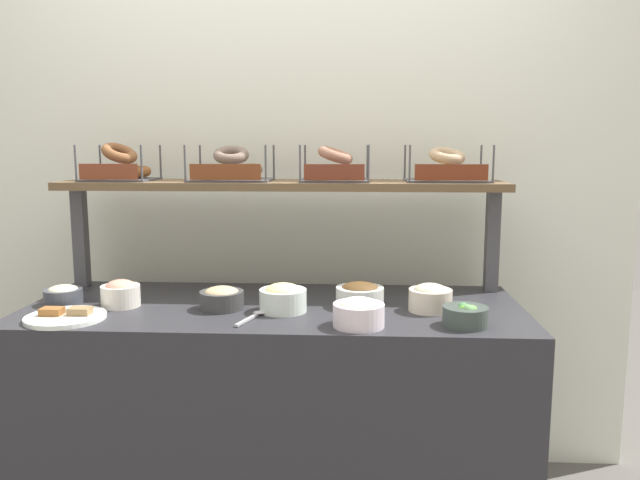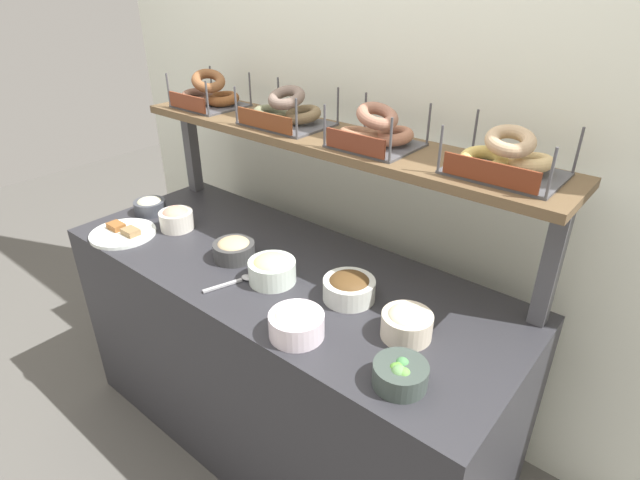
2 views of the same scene
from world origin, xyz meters
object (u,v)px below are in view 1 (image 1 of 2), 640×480
object	(u,v)px
bowl_potato_salad	(430,297)
bagel_basket_everything	(335,169)
serving_plate_white	(66,316)
bowl_hummus	(222,298)
bagel_basket_poppy	(231,169)
bowl_veggie_mix	(466,315)
bowl_chocolate_spread	(360,294)
bagel_basket_plain	(446,169)
bowl_cream_cheese	(359,312)
serving_spoon_near_plate	(254,316)
bowl_egg_salad	(283,298)
bowl_lox_spread	(121,293)
bowl_tuna_salad	(63,295)
bagel_basket_cinnamon_raisin	(119,168)

from	to	relation	value
bowl_potato_salad	bagel_basket_everything	world-z (taller)	bagel_basket_everything
serving_plate_white	bagel_basket_everything	world-z (taller)	bagel_basket_everything
bowl_hummus	bagel_basket_poppy	world-z (taller)	bagel_basket_poppy
bowl_hummus	bagel_basket_everything	xyz separation A→B (m)	(0.38, 0.32, 0.44)
bowl_hummus	bowl_potato_salad	xyz separation A→B (m)	(0.73, 0.02, 0.01)
bowl_hummus	bowl_veggie_mix	xyz separation A→B (m)	(0.82, -0.17, -0.00)
bowl_chocolate_spread	bagel_basket_everything	xyz separation A→B (m)	(-0.10, 0.26, 0.43)
bowl_veggie_mix	bagel_basket_plain	distance (m)	0.67
bowl_chocolate_spread	serving_plate_white	world-z (taller)	bowl_chocolate_spread
bowl_veggie_mix	bowl_cream_cheese	distance (m)	0.34
serving_spoon_near_plate	bowl_hummus	bearing A→B (deg)	140.04
bowl_chocolate_spread	bowl_hummus	world-z (taller)	bowl_chocolate_spread
serving_plate_white	bagel_basket_everything	bearing A→B (deg)	29.10
bowl_cream_cheese	bagel_basket_plain	world-z (taller)	bagel_basket_plain
bowl_egg_salad	serving_plate_white	bearing A→B (deg)	-168.65
bowl_veggie_mix	bowl_potato_salad	bearing A→B (deg)	116.44
bowl_lox_spread	serving_plate_white	bearing A→B (deg)	-123.81
bowl_tuna_salad	bagel_basket_everything	distance (m)	1.11
bowl_cream_cheese	bagel_basket_cinnamon_raisin	size ratio (longest dim) A/B	0.60
bagel_basket_everything	bowl_egg_salad	bearing A→B (deg)	-115.79
bowl_lox_spread	bagel_basket_cinnamon_raisin	size ratio (longest dim) A/B	0.50
serving_plate_white	bagel_basket_poppy	xyz separation A→B (m)	(0.46, 0.49, 0.47)
bowl_potato_salad	serving_spoon_near_plate	world-z (taller)	bowl_potato_salad
bowl_hummus	bowl_cream_cheese	bearing A→B (deg)	-21.29
serving_plate_white	bagel_basket_everything	xyz separation A→B (m)	(0.87, 0.48, 0.47)
serving_spoon_near_plate	bagel_basket_poppy	distance (m)	0.66
bagel_basket_poppy	bagel_basket_cinnamon_raisin	bearing A→B (deg)	179.93
serving_plate_white	bagel_basket_cinnamon_raisin	world-z (taller)	bagel_basket_cinnamon_raisin
bowl_veggie_mix	bagel_basket_everything	bearing A→B (deg)	131.65
bowl_egg_salad	bagel_basket_cinnamon_raisin	bearing A→B (deg)	153.09
bowl_veggie_mix	bagel_basket_everything	size ratio (longest dim) A/B	0.53
bowl_tuna_salad	bowl_veggie_mix	distance (m)	1.42
bagel_basket_everything	bagel_basket_poppy	bearing A→B (deg)	179.17
bowl_lox_spread	serving_spoon_near_plate	size ratio (longest dim) A/B	0.81
bowl_chocolate_spread	bowl_potato_salad	distance (m)	0.25
bowl_potato_salad	serving_spoon_near_plate	distance (m)	0.61
bowl_lox_spread	bagel_basket_plain	bearing A→B (deg)	15.42
bowl_cream_cheese	serving_spoon_near_plate	xyz separation A→B (m)	(-0.35, 0.08, -0.04)
bowl_tuna_salad	bagel_basket_plain	bearing A→B (deg)	12.37
bowl_egg_salad	bowl_tuna_salad	distance (m)	0.81
bowl_lox_spread	bowl_chocolate_spread	world-z (taller)	bowl_lox_spread
bowl_chocolate_spread	bowl_tuna_salad	bearing A→B (deg)	-178.32
serving_spoon_near_plate	bagel_basket_cinnamon_raisin	size ratio (longest dim) A/B	0.62
bowl_potato_salad	bowl_hummus	bearing A→B (deg)	-178.81
bagel_basket_cinnamon_raisin	bagel_basket_everything	size ratio (longest dim) A/B	1.01
bowl_tuna_salad	bowl_potato_salad	distance (m)	1.31
bowl_veggie_mix	bowl_hummus	bearing A→B (deg)	168.55
serving_plate_white	bagel_basket_plain	xyz separation A→B (m)	(1.30, 0.50, 0.47)
bagel_basket_cinnamon_raisin	bagel_basket_everything	distance (m)	0.85
serving_spoon_near_plate	bagel_basket_poppy	world-z (taller)	bagel_basket_poppy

